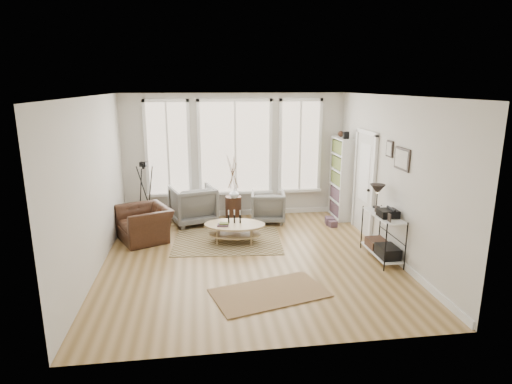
{
  "coord_description": "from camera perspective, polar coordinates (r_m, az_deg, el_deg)",
  "views": [
    {
      "loc": [
        -0.87,
        -7.19,
        3.08
      ],
      "look_at": [
        0.2,
        0.6,
        1.1
      ],
      "focal_mm": 30.0,
      "sensor_mm": 36.0,
      "label": 1
    }
  ],
  "objects": [
    {
      "name": "armchair_left",
      "position": [
        9.82,
        -8.4,
        -1.67
      ],
      "size": [
        1.16,
        1.17,
        0.87
      ],
      "primitive_type": "imported",
      "rotation": [
        0.0,
        0.0,
        3.43
      ],
      "color": "slate",
      "rests_on": "ground"
    },
    {
      "name": "bookcase",
      "position": [
        10.2,
        11.28,
        1.84
      ],
      "size": [
        0.31,
        0.85,
        2.06
      ],
      "color": "white",
      "rests_on": "ground"
    },
    {
      "name": "armchair_right",
      "position": [
        9.85,
        1.61,
        -1.94
      ],
      "size": [
        0.86,
        0.88,
        0.71
      ],
      "primitive_type": "imported",
      "rotation": [
        0.0,
        0.0,
        3.0
      ],
      "color": "slate",
      "rests_on": "ground"
    },
    {
      "name": "room",
      "position": [
        7.46,
        -0.77,
        1.31
      ],
      "size": [
        5.5,
        5.54,
        2.9
      ],
      "color": "#A48250",
      "rests_on": "ground"
    },
    {
      "name": "book_stack_near",
      "position": [
        9.86,
        9.83,
        -3.79
      ],
      "size": [
        0.22,
        0.27,
        0.16
      ],
      "primitive_type": "cube",
      "rotation": [
        0.0,
        0.0,
        -0.12
      ],
      "color": "brown",
      "rests_on": "ground"
    },
    {
      "name": "side_table",
      "position": [
        9.87,
        -3.06,
        0.51
      ],
      "size": [
        0.38,
        0.38,
        1.58
      ],
      "color": "#3B2014",
      "rests_on": "ground"
    },
    {
      "name": "rug_runner",
      "position": [
        6.67,
        1.84,
        -13.27
      ],
      "size": [
        1.88,
        1.35,
        0.01
      ],
      "primitive_type": "cube",
      "rotation": [
        0.0,
        0.0,
        0.27
      ],
      "color": "brown",
      "rests_on": "ground"
    },
    {
      "name": "coffee_table",
      "position": [
        8.58,
        -2.9,
        -4.8
      ],
      "size": [
        1.33,
        0.97,
        0.56
      ],
      "color": "tan",
      "rests_on": "ground"
    },
    {
      "name": "low_shelf",
      "position": [
        8.05,
        16.54,
        -5.1
      ],
      "size": [
        0.38,
        1.08,
        1.3
      ],
      "color": "white",
      "rests_on": "ground"
    },
    {
      "name": "door",
      "position": [
        9.23,
        14.26,
        1.45
      ],
      "size": [
        0.09,
        1.06,
        2.22
      ],
      "color": "silver",
      "rests_on": "ground"
    },
    {
      "name": "bay_window",
      "position": [
        10.05,
        -2.78,
        5.7
      ],
      "size": [
        4.14,
        0.12,
        2.24
      ],
      "color": "#CFAB86",
      "rests_on": "ground"
    },
    {
      "name": "wall_art",
      "position": [
        7.83,
        18.48,
        4.55
      ],
      "size": [
        0.04,
        0.88,
        0.44
      ],
      "color": "black",
      "rests_on": "ground"
    },
    {
      "name": "accent_chair",
      "position": [
        8.98,
        -14.62,
        -4.1
      ],
      "size": [
        1.34,
        1.28,
        0.68
      ],
      "primitive_type": "imported",
      "rotation": [
        0.0,
        0.0,
        -1.13
      ],
      "color": "#3B2014",
      "rests_on": "ground"
    },
    {
      "name": "rug_main",
      "position": [
        8.74,
        -3.81,
        -6.5
      ],
      "size": [
        2.26,
        1.77,
        0.01
      ],
      "primitive_type": "cube",
      "rotation": [
        0.0,
        0.0,
        -0.08
      ],
      "color": "brown",
      "rests_on": "ground"
    },
    {
      "name": "vase",
      "position": [
        9.75,
        -2.93,
        -0.16
      ],
      "size": [
        0.26,
        0.26,
        0.23
      ],
      "primitive_type": "imported",
      "rotation": [
        0.0,
        0.0,
        -0.2
      ],
      "color": "silver",
      "rests_on": "side_table"
    },
    {
      "name": "book_stack_far",
      "position": [
        9.71,
        10.11,
        -4.15
      ],
      "size": [
        0.2,
        0.24,
        0.14
      ],
      "primitive_type": "cube",
      "rotation": [
        0.0,
        0.0,
        0.16
      ],
      "color": "brown",
      "rests_on": "ground"
    },
    {
      "name": "tripod_camera",
      "position": [
        9.76,
        -14.54,
        -0.63
      ],
      "size": [
        0.51,
        0.51,
        1.45
      ],
      "color": "black",
      "rests_on": "ground"
    }
  ]
}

